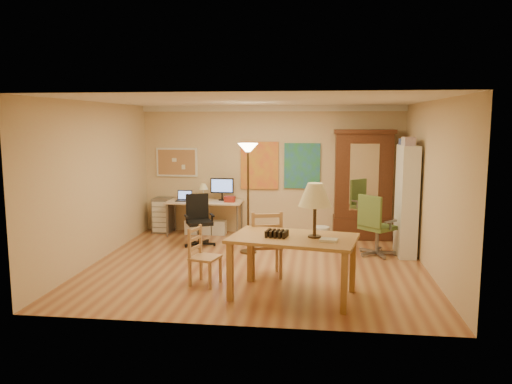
# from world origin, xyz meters

# --- Properties ---
(floor) EXTENTS (5.50, 5.50, 0.00)m
(floor) POSITION_xyz_m (0.00, 0.00, 0.00)
(floor) COLOR brown
(floor) RESTS_ON ground
(crown_molding) EXTENTS (5.50, 0.08, 0.12)m
(crown_molding) POSITION_xyz_m (0.00, 2.46, 2.64)
(crown_molding) COLOR white
(crown_molding) RESTS_ON floor
(corkboard) EXTENTS (0.90, 0.04, 0.62)m
(corkboard) POSITION_xyz_m (-2.05, 2.47, 1.50)
(corkboard) COLOR #A5774D
(corkboard) RESTS_ON floor
(art_panel_left) EXTENTS (0.80, 0.04, 1.00)m
(art_panel_left) POSITION_xyz_m (-0.25, 2.47, 1.45)
(art_panel_left) COLOR gold
(art_panel_left) RESTS_ON floor
(art_panel_right) EXTENTS (0.75, 0.04, 0.95)m
(art_panel_right) POSITION_xyz_m (0.65, 2.47, 1.45)
(art_panel_right) COLOR #2A6AAB
(art_panel_right) RESTS_ON floor
(dining_table) EXTENTS (1.83, 1.30, 1.57)m
(dining_table) POSITION_xyz_m (0.76, -1.41, 0.99)
(dining_table) COLOR brown
(dining_table) RESTS_ON floor
(ladder_chair_back) EXTENTS (0.58, 0.56, 1.04)m
(ladder_chair_back) POSITION_xyz_m (0.20, -0.60, 0.49)
(ladder_chair_back) COLOR #9E7E48
(ladder_chair_back) RESTS_ON floor
(ladder_chair_left) EXTENTS (0.46, 0.48, 0.85)m
(ladder_chair_left) POSITION_xyz_m (-0.66, -1.07, 0.40)
(ladder_chair_left) COLOR #9E7E48
(ladder_chair_left) RESTS_ON floor
(torchiere_lamp) EXTENTS (0.36, 0.36, 1.99)m
(torchiere_lamp) POSITION_xyz_m (-0.26, 0.79, 1.59)
(torchiere_lamp) COLOR #3E2D19
(torchiere_lamp) RESTS_ON floor
(computer_desk) EXTENTS (1.57, 0.69, 1.19)m
(computer_desk) POSITION_xyz_m (-1.34, 2.16, 0.44)
(computer_desk) COLOR #C5A990
(computer_desk) RESTS_ON floor
(office_chair_black) EXTENTS (0.61, 0.61, 0.99)m
(office_chair_black) POSITION_xyz_m (-1.27, 1.19, 0.26)
(office_chair_black) COLOR black
(office_chair_black) RESTS_ON floor
(office_chair_green) EXTENTS (0.71, 0.71, 1.10)m
(office_chair_green) POSITION_xyz_m (2.02, 0.87, 0.29)
(office_chair_green) COLOR slate
(office_chair_green) RESTS_ON floor
(drawer_cart) EXTENTS (0.37, 0.44, 0.74)m
(drawer_cart) POSITION_xyz_m (-2.34, 2.28, 0.37)
(drawer_cart) COLOR slate
(drawer_cart) RESTS_ON floor
(armoire) EXTENTS (1.21, 0.57, 2.22)m
(armoire) POSITION_xyz_m (1.89, 2.24, 0.96)
(armoire) COLOR #371B0F
(armoire) RESTS_ON floor
(bookshelf) EXTENTS (0.29, 0.78, 1.96)m
(bookshelf) POSITION_xyz_m (2.55, 1.00, 0.98)
(bookshelf) COLOR white
(bookshelf) RESTS_ON floor
(wastebin) EXTENTS (0.32, 0.32, 0.40)m
(wastebin) POSITION_xyz_m (1.06, 1.33, 0.20)
(wastebin) COLOR silver
(wastebin) RESTS_ON floor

